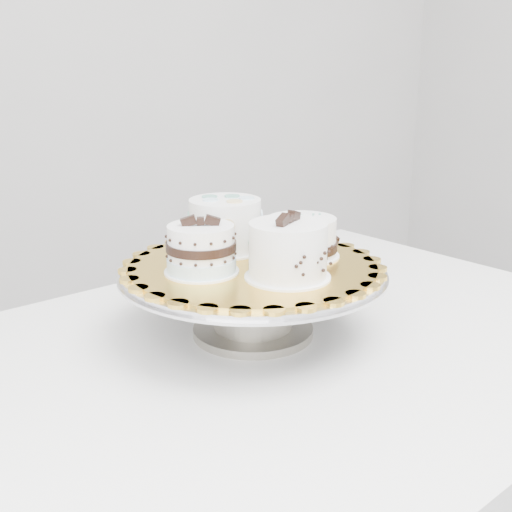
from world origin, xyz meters
TOP-DOWN VIEW (x-y plane):
  - table at (-0.14, 0.28)m, footprint 1.23×0.89m
  - cake_stand at (-0.14, 0.33)m, footprint 0.39×0.39m
  - cake_board at (-0.14, 0.33)m, footprint 0.45×0.45m
  - cake_swirl at (-0.13, 0.25)m, footprint 0.14×0.14m
  - cake_banded at (-0.22, 0.33)m, footprint 0.12×0.12m
  - cake_dots at (-0.13, 0.41)m, footprint 0.14×0.14m
  - cake_ribbon at (-0.06, 0.32)m, footprint 0.12×0.11m

SIDE VIEW (x-z plane):
  - table at x=-0.14m, z-range 0.29..1.04m
  - cake_stand at x=-0.14m, z-range 0.77..0.87m
  - cake_board at x=-0.14m, z-range 0.85..0.86m
  - cake_ribbon at x=-0.06m, z-range 0.86..0.92m
  - cake_banded at x=-0.22m, z-range 0.85..0.93m
  - cake_swirl at x=-0.13m, z-range 0.85..0.94m
  - cake_dots at x=-0.13m, z-range 0.86..0.94m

